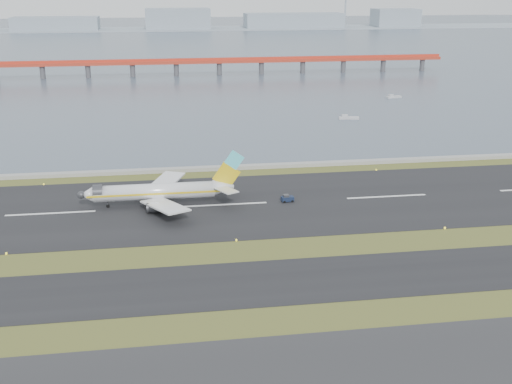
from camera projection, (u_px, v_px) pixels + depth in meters
ground at (241, 256)px, 123.80m from camera, size 1000.00×1000.00×0.00m
taxiway_strip at (250, 283)px, 112.52m from camera, size 1000.00×18.00×0.10m
runway_strip at (225, 205)px, 151.95m from camera, size 1000.00×45.00×0.10m
seawall at (214, 168)px, 179.98m from camera, size 1000.00×2.50×1.00m
bay_water at (173, 42)px, 555.67m from camera, size 1400.00×800.00×1.30m
red_pier at (219, 62)px, 359.08m from camera, size 260.00×5.00×10.20m
far_shoreline at (181, 23)px, 705.93m from camera, size 1400.00×80.00×60.50m
airliner at (161, 191)px, 150.72m from camera, size 38.52×32.89×12.80m
pushback_tug at (287, 198)px, 153.75m from camera, size 3.07×2.00×1.87m
workboat_near at (348, 118)px, 246.12m from camera, size 7.84×3.65×1.83m
workboat_far at (393, 97)px, 290.60m from camera, size 7.34×3.60×1.71m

